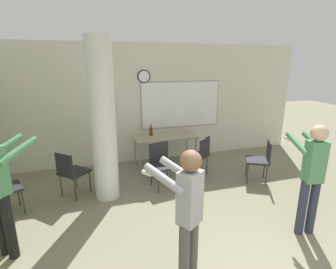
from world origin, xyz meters
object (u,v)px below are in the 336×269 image
at_px(chair_table_front, 162,162).
at_px(person_playing_front, 187,210).
at_px(person_playing_side, 312,171).
at_px(chair_near_pillar, 71,170).
at_px(chair_mid_room, 261,158).
at_px(bottle_on_table, 151,131).
at_px(chair_by_left_wall, 0,186).
at_px(chair_table_right, 199,153).
at_px(folding_table, 165,138).

bearing_deg(chair_table_front, person_playing_front, -99.30).
bearing_deg(person_playing_front, person_playing_side, 11.15).
bearing_deg(chair_near_pillar, chair_mid_room, -7.22).
bearing_deg(person_playing_front, bottle_on_table, 82.71).
height_order(chair_by_left_wall, person_playing_front, person_playing_front).
bearing_deg(chair_table_right, chair_near_pillar, -176.66).
distance_m(bottle_on_table, person_playing_front, 3.47).
height_order(person_playing_front, person_playing_side, person_playing_side).
distance_m(chair_mid_room, chair_table_right, 1.25).
xyz_separation_m(chair_near_pillar, chair_table_front, (1.66, -0.07, 0.00)).
distance_m(bottle_on_table, chair_mid_room, 2.44).
bearing_deg(chair_near_pillar, chair_table_front, -2.49).
bearing_deg(person_playing_side, person_playing_front, -168.85).
height_order(chair_table_front, chair_table_right, same).
bearing_deg(chair_by_left_wall, chair_table_front, 5.60).
bearing_deg(chair_mid_room, person_playing_side, -104.17).
bearing_deg(chair_table_right, person_playing_side, -72.68).
relative_size(chair_table_right, person_playing_front, 0.55).
xyz_separation_m(chair_by_left_wall, person_playing_front, (2.30, -2.12, 0.42)).
height_order(chair_near_pillar, person_playing_front, person_playing_front).
relative_size(chair_near_pillar, chair_by_left_wall, 1.00).
height_order(chair_near_pillar, chair_by_left_wall, same).
bearing_deg(person_playing_side, chair_table_right, 107.32).
height_order(bottle_on_table, chair_table_right, bottle_on_table).
distance_m(chair_table_front, person_playing_front, 2.45).
relative_size(bottle_on_table, chair_by_left_wall, 0.30).
bearing_deg(person_playing_side, chair_mid_room, 75.83).
height_order(folding_table, bottle_on_table, bottle_on_table).
bearing_deg(person_playing_side, bottle_on_table, 116.53).
bearing_deg(chair_mid_room, bottle_on_table, 143.13).
height_order(chair_table_front, chair_by_left_wall, same).
distance_m(folding_table, chair_mid_room, 2.12).
relative_size(chair_near_pillar, person_playing_side, 0.54).
bearing_deg(person_playing_side, chair_by_left_wall, 157.93).
bearing_deg(person_playing_front, chair_table_front, 80.70).
relative_size(folding_table, chair_near_pillar, 1.63).
relative_size(person_playing_front, person_playing_side, 0.99).
bearing_deg(chair_table_front, chair_near_pillar, 177.51).
distance_m(chair_near_pillar, person_playing_front, 2.80).
xyz_separation_m(folding_table, chair_table_right, (0.53, -0.73, -0.18)).
height_order(bottle_on_table, person_playing_front, person_playing_front).
bearing_deg(person_playing_front, chair_mid_room, 40.07).
bearing_deg(person_playing_front, chair_near_pillar, 117.38).
relative_size(chair_mid_room, person_playing_side, 0.54).
xyz_separation_m(chair_near_pillar, chair_table_right, (2.54, 0.15, 0.00)).
bearing_deg(chair_table_right, chair_by_left_wall, -172.28).
relative_size(chair_table_front, person_playing_front, 0.55).
relative_size(chair_table_right, chair_by_left_wall, 1.00).
xyz_separation_m(chair_table_right, person_playing_side, (0.69, -2.22, 0.43)).
bearing_deg(folding_table, chair_table_front, -110.17).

